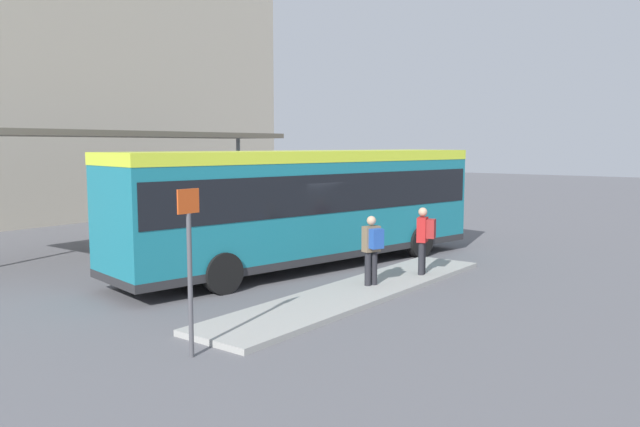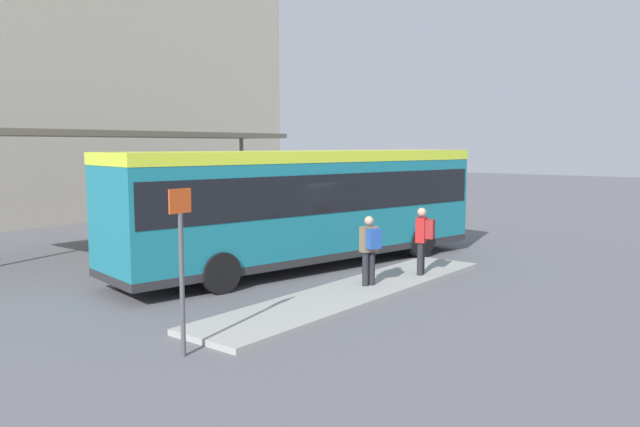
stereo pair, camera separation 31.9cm
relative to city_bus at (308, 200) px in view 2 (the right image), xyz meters
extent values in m
plane|color=#5B5B60|center=(-0.01, 0.00, -1.94)|extent=(120.00, 120.00, 0.00)
cube|color=#9E9E99|center=(-1.85, -2.99, -1.88)|extent=(9.56, 1.80, 0.12)
cube|color=#197284|center=(-0.01, 0.00, -0.10)|extent=(11.92, 4.60, 2.98)
cube|color=#C6DB33|center=(-0.01, 0.00, 1.24)|extent=(11.94, 4.62, 0.30)
cube|color=black|center=(-0.01, 0.00, 0.26)|extent=(11.69, 4.58, 1.04)
cube|color=black|center=(5.70, -1.11, 0.26)|extent=(0.50, 2.18, 1.15)
cube|color=#28282B|center=(-0.01, 0.00, -1.49)|extent=(11.93, 4.61, 0.20)
cylinder|color=black|center=(3.76, 0.44, -1.44)|extent=(1.03, 0.47, 1.00)
cylinder|color=black|center=(3.32, -1.82, -1.44)|extent=(1.03, 0.47, 1.00)
cylinder|color=black|center=(-3.34, 1.83, -1.44)|extent=(1.03, 0.47, 1.00)
cylinder|color=black|center=(-3.78, -0.43, -1.44)|extent=(1.03, 0.47, 1.00)
cylinder|color=#232328|center=(-1.41, -2.96, -1.41)|extent=(0.15, 0.15, 0.82)
cylinder|color=#232328|center=(-1.24, -3.03, -1.41)|extent=(0.15, 0.15, 0.82)
cube|color=#7A664C|center=(-1.32, -2.99, -0.69)|extent=(0.47, 0.36, 0.62)
cube|color=#234CA3|center=(-1.40, -3.19, -0.65)|extent=(0.36, 0.30, 0.47)
sphere|color=tan|center=(-1.32, -2.99, -0.24)|extent=(0.22, 0.22, 0.22)
cylinder|color=#232328|center=(0.49, -3.38, -1.39)|extent=(0.16, 0.16, 0.86)
cylinder|color=#232328|center=(0.68, -3.33, -1.39)|extent=(0.16, 0.16, 0.86)
cube|color=#B21E1E|center=(0.59, -3.36, -0.64)|extent=(0.48, 0.35, 0.64)
cube|color=maroon|center=(0.65, -3.57, -0.60)|extent=(0.37, 0.30, 0.49)
sphere|color=tan|center=(0.59, -3.36, -0.17)|extent=(0.23, 0.23, 0.23)
torus|color=black|center=(8.52, 0.79, -1.58)|extent=(0.08, 0.73, 0.72)
torus|color=black|center=(8.47, 1.77, -1.58)|extent=(0.08, 0.73, 0.72)
cylinder|color=orange|center=(8.50, 1.28, -1.35)|extent=(0.07, 0.77, 0.04)
cylinder|color=orange|center=(8.49, 1.46, -1.40)|extent=(0.04, 0.04, 0.36)
cube|color=black|center=(8.49, 1.46, -1.23)|extent=(0.08, 0.18, 0.04)
cylinder|color=orange|center=(8.52, 0.89, -1.26)|extent=(0.48, 0.06, 0.03)
torus|color=black|center=(8.52, 1.55, -1.60)|extent=(0.11, 0.68, 0.68)
torus|color=black|center=(8.59, 2.46, -1.60)|extent=(0.11, 0.68, 0.68)
cylinder|color=#2847AD|center=(8.55, 2.01, -1.38)|extent=(0.10, 0.72, 0.04)
cylinder|color=#2847AD|center=(8.57, 2.17, -1.44)|extent=(0.04, 0.04, 0.33)
cube|color=black|center=(8.57, 2.17, -1.27)|extent=(0.09, 0.19, 0.04)
cylinder|color=#2847AD|center=(8.52, 1.64, -1.30)|extent=(0.48, 0.07, 0.03)
cube|color=#706656|center=(-1.34, 6.82, 1.91)|extent=(12.82, 3.18, 0.18)
cylinder|color=gray|center=(4.11, 6.82, -0.06)|extent=(0.16, 0.16, 3.76)
cylinder|color=slate|center=(-1.44, 4.10, -1.70)|extent=(0.86, 0.86, 0.49)
sphere|color=#286B2D|center=(-1.44, 4.10, -1.08)|extent=(0.99, 0.99, 0.99)
cylinder|color=#4C4C51|center=(-7.18, -3.22, -0.74)|extent=(0.08, 0.08, 2.40)
cube|color=#D84C19|center=(-7.18, -3.22, 0.66)|extent=(0.44, 0.03, 0.40)
cube|color=#BCB29E|center=(3.18, 21.44, 6.44)|extent=(23.40, 14.06, 16.76)
camera|label=1|loc=(-13.87, -10.98, 1.57)|focal=35.00mm
camera|label=2|loc=(-13.67, -11.24, 1.57)|focal=35.00mm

